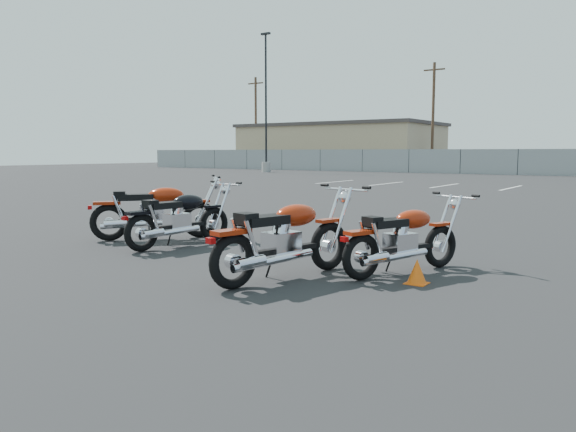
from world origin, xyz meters
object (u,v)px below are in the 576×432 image
Objects in this scene: motorcycle_second_black at (179,218)px; motorcycle_third_red at (285,238)px; motorcycle_front_red at (155,211)px; motorcycle_rear_red at (403,239)px.

motorcycle_third_red reaches higher than motorcycle_second_black.
motorcycle_front_red reaches higher than motorcycle_rear_red.
motorcycle_rear_red is at bearing 1.59° from motorcycle_second_black.
motorcycle_second_black is 3.07m from motorcycle_third_red.
motorcycle_front_red reaches higher than motorcycle_third_red.
motorcycle_second_black is 3.99m from motorcycle_rear_red.
motorcycle_rear_red is (3.99, 0.11, -0.02)m from motorcycle_second_black.
motorcycle_second_black reaches higher than motorcycle_rear_red.
motorcycle_front_red is 0.89× the size of motorcycle_third_red.
motorcycle_third_red is at bearing -19.74° from motorcycle_second_black.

